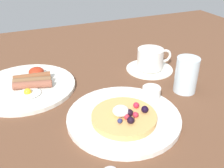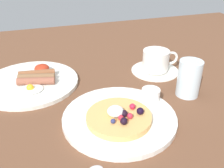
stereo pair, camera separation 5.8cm
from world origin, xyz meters
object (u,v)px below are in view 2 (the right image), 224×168
(pancake_plate, at_px, (119,118))
(syrup_ramekin, at_px, (151,95))
(coffee_cup, at_px, (156,60))
(breakfast_plate, at_px, (30,83))
(water_glass, at_px, (189,78))
(coffee_saucer, at_px, (155,70))

(pancake_plate, bearing_deg, syrup_ramekin, 22.24)
(syrup_ramekin, height_order, coffee_cup, coffee_cup)
(breakfast_plate, bearing_deg, pancake_plate, -51.11)
(pancake_plate, bearing_deg, breakfast_plate, 128.89)
(syrup_ramekin, xyz_separation_m, breakfast_plate, (-0.29, 0.20, -0.02))
(breakfast_plate, height_order, water_glass, water_glass)
(coffee_cup, bearing_deg, coffee_saucer, 172.77)
(pancake_plate, distance_m, coffee_saucer, 0.28)
(breakfast_plate, xyz_separation_m, water_glass, (0.41, -0.19, 0.04))
(coffee_saucer, height_order, water_glass, water_glass)
(coffee_saucer, height_order, coffee_cup, coffee_cup)
(coffee_saucer, bearing_deg, coffee_cup, -7.23)
(pancake_plate, distance_m, coffee_cup, 0.29)
(coffee_saucer, bearing_deg, syrup_ramekin, -119.30)
(syrup_ramekin, bearing_deg, coffee_cup, 60.25)
(syrup_ramekin, distance_m, coffee_saucer, 0.20)
(breakfast_plate, bearing_deg, coffee_cup, -4.43)
(syrup_ramekin, height_order, coffee_saucer, syrup_ramekin)
(pancake_plate, height_order, syrup_ramekin, syrup_ramekin)
(water_glass, bearing_deg, coffee_saucer, 97.54)
(breakfast_plate, bearing_deg, coffee_saucer, -4.42)
(pancake_plate, xyz_separation_m, water_glass, (0.21, 0.05, 0.04))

